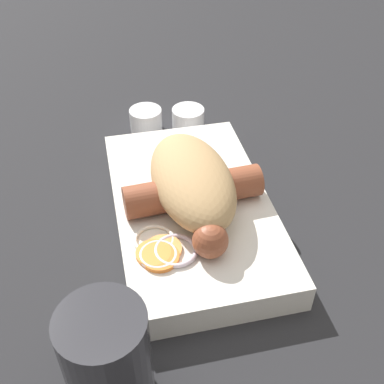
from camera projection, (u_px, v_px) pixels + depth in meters
name	position (u px, v px, depth m)	size (l,w,h in m)	color
ground_plane	(192.00, 221.00, 0.50)	(3.00, 3.00, 0.00)	#232326
food_tray	(192.00, 210.00, 0.49)	(0.26, 0.15, 0.03)	silver
bread_roll	(195.00, 182.00, 0.47)	(0.15, 0.08, 0.05)	tan
sausage	(193.00, 191.00, 0.47)	(0.17, 0.14, 0.03)	brown
pickled_veggies	(162.00, 251.00, 0.43)	(0.06, 0.06, 0.00)	orange
condiment_cup_near	(188.00, 120.00, 0.63)	(0.04, 0.04, 0.03)	white
condiment_cup_far	(146.00, 121.00, 0.63)	(0.04, 0.04, 0.03)	white
drink_glass	(108.00, 361.00, 0.33)	(0.06, 0.06, 0.10)	#333338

